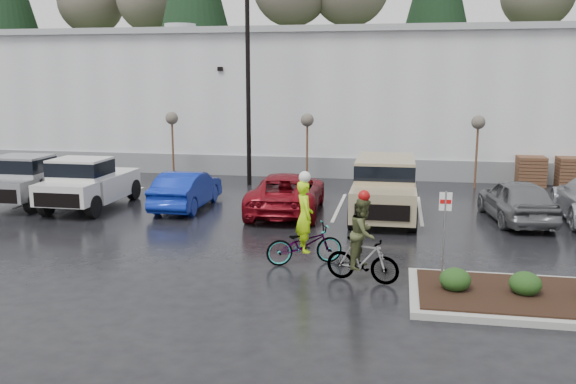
% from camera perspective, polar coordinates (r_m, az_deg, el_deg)
% --- Properties ---
extents(ground, '(120.00, 120.00, 0.00)m').
position_cam_1_polar(ground, '(15.57, 0.02, -7.57)').
color(ground, black).
rests_on(ground, ground).
extents(warehouse, '(60.50, 15.50, 7.20)m').
position_cam_1_polar(warehouse, '(36.63, 6.31, 8.86)').
color(warehouse, silver).
rests_on(warehouse, ground).
extents(wooded_ridge, '(80.00, 25.00, 6.00)m').
position_cam_1_polar(wooded_ridge, '(59.61, 7.94, 8.98)').
color(wooded_ridge, '#223918').
rests_on(wooded_ridge, ground).
extents(lamppost, '(0.50, 1.00, 9.22)m').
position_cam_1_polar(lamppost, '(27.35, -3.78, 12.48)').
color(lamppost, black).
rests_on(lamppost, ground).
extents(sapling_west, '(0.60, 0.60, 3.20)m').
position_cam_1_polar(sapling_west, '(29.59, -10.81, 6.47)').
color(sapling_west, '#4B2B1E').
rests_on(sapling_west, ground).
extents(sapling_mid, '(0.60, 0.60, 3.20)m').
position_cam_1_polar(sapling_mid, '(27.92, 1.81, 6.40)').
color(sapling_mid, '#4B2B1E').
rests_on(sapling_mid, ground).
extents(sapling_east, '(0.60, 0.60, 3.20)m').
position_cam_1_polar(sapling_east, '(27.81, 17.36, 5.89)').
color(sapling_east, '#4B2B1E').
rests_on(sapling_east, ground).
extents(pallet_stack_a, '(1.20, 1.20, 1.35)m').
position_cam_1_polar(pallet_stack_a, '(29.42, 21.74, 1.83)').
color(pallet_stack_a, '#4B2B1E').
rests_on(pallet_stack_a, ground).
extents(pallet_stack_b, '(1.20, 1.20, 1.35)m').
position_cam_1_polar(pallet_stack_b, '(29.81, 24.95, 1.69)').
color(pallet_stack_b, '#4B2B1E').
rests_on(pallet_stack_b, ground).
extents(shrub_a, '(0.70, 0.70, 0.52)m').
position_cam_1_polar(shrub_a, '(14.32, 15.37, -7.90)').
color(shrub_a, '#153412').
rests_on(shrub_a, curb_island).
extents(shrub_b, '(0.70, 0.70, 0.52)m').
position_cam_1_polar(shrub_b, '(14.54, 21.32, -7.99)').
color(shrub_b, '#153412').
rests_on(shrub_b, curb_island).
extents(fire_lane_sign, '(0.30, 0.05, 2.20)m').
position_cam_1_polar(fire_lane_sign, '(15.18, 14.43, -2.88)').
color(fire_lane_sign, gray).
rests_on(fire_lane_sign, ground).
extents(pickup_silver, '(2.10, 5.20, 1.96)m').
position_cam_1_polar(pickup_silver, '(25.77, -22.42, 1.27)').
color(pickup_silver, '#A2A3AA').
rests_on(pickup_silver, ground).
extents(pickup_white, '(2.10, 5.20, 1.96)m').
position_cam_1_polar(pickup_white, '(24.21, -17.73, 1.01)').
color(pickup_white, silver).
rests_on(pickup_white, ground).
extents(car_blue, '(1.51, 4.29, 1.41)m').
position_cam_1_polar(car_blue, '(23.10, -9.46, 0.23)').
color(car_blue, '#0E239A').
rests_on(car_blue, ground).
extents(car_red, '(2.68, 5.37, 1.46)m').
position_cam_1_polar(car_red, '(22.03, -0.11, -0.07)').
color(car_red, maroon).
rests_on(car_red, ground).
extents(suv_tan, '(2.20, 5.10, 2.06)m').
position_cam_1_polar(suv_tan, '(21.44, 9.02, 0.30)').
color(suv_tan, tan).
rests_on(suv_tan, ground).
extents(car_grey, '(2.33, 4.57, 1.49)m').
position_cam_1_polar(car_grey, '(22.09, 20.60, -0.71)').
color(car_grey, slate).
rests_on(car_grey, ground).
extents(cyclist_hivis, '(2.17, 1.47, 2.49)m').
position_cam_1_polar(cyclist_hivis, '(16.07, 1.55, -4.13)').
color(cyclist_hivis, '#3F3F44').
rests_on(cyclist_hivis, ground).
extents(cyclist_olive, '(1.81, 0.92, 2.26)m').
position_cam_1_polar(cyclist_olive, '(14.81, 7.02, -5.27)').
color(cyclist_olive, '#3F3F44').
rests_on(cyclist_olive, ground).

